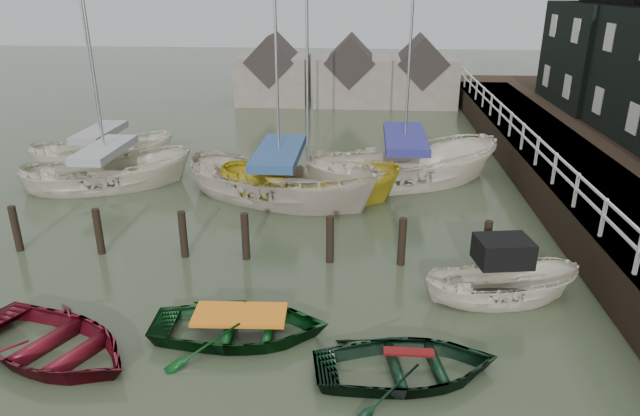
# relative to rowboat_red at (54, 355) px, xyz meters

# --- Properties ---
(ground) EXTENTS (120.00, 120.00, 0.00)m
(ground) POSITION_rel_rowboat_red_xyz_m (4.38, 1.85, 0.00)
(ground) COLOR #313C26
(ground) RESTS_ON ground
(pier) EXTENTS (3.04, 32.00, 2.70)m
(pier) POSITION_rel_rowboat_red_xyz_m (13.85, 11.85, 0.71)
(pier) COLOR black
(pier) RESTS_ON ground
(mooring_pilings) EXTENTS (13.72, 0.22, 1.80)m
(mooring_pilings) POSITION_rel_rowboat_red_xyz_m (3.26, 4.85, 0.50)
(mooring_pilings) COLOR black
(mooring_pilings) RESTS_ON ground
(far_sheds) EXTENTS (14.00, 4.08, 4.39)m
(far_sheds) POSITION_rel_rowboat_red_xyz_m (5.21, 27.85, 1.86)
(far_sheds) COLOR #665B51
(far_sheds) RESTS_ON ground
(rowboat_red) EXTENTS (5.05, 4.45, 0.87)m
(rowboat_red) POSITION_rel_rowboat_red_xyz_m (0.00, 0.00, 0.00)
(rowboat_red) COLOR #520B15
(rowboat_red) RESTS_ON ground
(rowboat_green) EXTENTS (4.08, 3.02, 0.82)m
(rowboat_green) POSITION_rel_rowboat_red_xyz_m (3.83, 1.02, 0.00)
(rowboat_green) COLOR black
(rowboat_green) RESTS_ON ground
(rowboat_dkgreen) EXTENTS (4.15, 3.28, 0.78)m
(rowboat_dkgreen) POSITION_rel_rowboat_red_xyz_m (7.47, -0.07, 0.00)
(rowboat_dkgreen) COLOR black
(rowboat_dkgreen) RESTS_ON ground
(motorboat) EXTENTS (4.04, 2.05, 2.31)m
(motorboat) POSITION_rel_rowboat_red_xyz_m (9.94, 3.16, 0.11)
(motorboat) COLOR beige
(motorboat) RESTS_ON ground
(sailboat_a) EXTENTS (6.81, 4.53, 11.53)m
(sailboat_a) POSITION_rel_rowboat_red_xyz_m (-3.40, 10.60, 0.06)
(sailboat_a) COLOR beige
(sailboat_a) RESTS_ON ground
(sailboat_b) EXTENTS (8.20, 5.46, 12.38)m
(sailboat_b) POSITION_rel_rowboat_red_xyz_m (3.42, 9.81, 0.06)
(sailboat_b) COLOR #BDAFA2
(sailboat_b) RESTS_ON ground
(sailboat_c) EXTENTS (6.88, 3.06, 11.02)m
(sailboat_c) POSITION_rel_rowboat_red_xyz_m (4.44, 10.01, 0.01)
(sailboat_c) COLOR gold
(sailboat_c) RESTS_ON ground
(sailboat_d) EXTENTS (8.39, 5.28, 13.46)m
(sailboat_d) POSITION_rel_rowboat_red_xyz_m (8.02, 12.03, 0.06)
(sailboat_d) COLOR beige
(sailboat_d) RESTS_ON ground
(sailboat_e) EXTENTS (6.43, 3.80, 10.39)m
(sailboat_e) POSITION_rel_rowboat_red_xyz_m (-4.92, 13.50, 0.06)
(sailboat_e) COLOR beige
(sailboat_e) RESTS_ON ground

